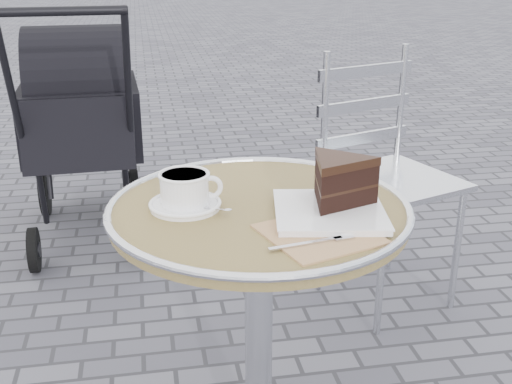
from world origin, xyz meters
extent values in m
cylinder|color=silver|center=(0.00, 0.00, 0.36)|extent=(0.07, 0.07, 0.67)
cylinder|color=tan|center=(0.00, 0.00, 0.71)|extent=(0.70, 0.70, 0.03)
torus|color=silver|center=(0.00, 0.00, 0.73)|extent=(0.72, 0.72, 0.02)
cylinder|color=white|center=(-0.17, 0.02, 0.74)|extent=(0.16, 0.16, 0.01)
cylinder|color=white|center=(-0.17, 0.02, 0.78)|extent=(0.11, 0.11, 0.07)
torus|color=white|center=(-0.11, 0.02, 0.78)|extent=(0.06, 0.01, 0.06)
cylinder|color=beige|center=(-0.17, 0.02, 0.81)|extent=(0.10, 0.10, 0.01)
cube|color=tan|center=(0.10, -0.18, 0.73)|extent=(0.27, 0.27, 0.00)
cube|color=white|center=(0.15, -0.09, 0.74)|extent=(0.28, 0.28, 0.01)
cylinder|color=silver|center=(0.52, 0.49, 0.24)|extent=(0.03, 0.03, 0.48)
cylinder|color=silver|center=(0.87, 0.62, 0.24)|extent=(0.03, 0.03, 0.48)
cylinder|color=silver|center=(0.40, 0.84, 0.24)|extent=(0.03, 0.03, 0.48)
cylinder|color=silver|center=(0.74, 0.96, 0.24)|extent=(0.03, 0.03, 0.48)
cube|color=silver|center=(0.63, 0.73, 0.49)|extent=(0.55, 0.55, 0.02)
cube|color=black|center=(-0.54, 1.54, 0.52)|extent=(0.48, 0.73, 0.43)
cylinder|color=black|center=(-0.51, 0.96, 1.10)|extent=(0.45, 0.05, 0.03)
cylinder|color=black|center=(-0.75, 1.21, 0.10)|extent=(0.05, 0.20, 0.19)
cylinder|color=black|center=(-0.30, 1.23, 0.10)|extent=(0.05, 0.20, 0.19)
cylinder|color=black|center=(-0.78, 1.85, 0.15)|extent=(0.05, 0.30, 0.30)
cylinder|color=black|center=(-0.33, 1.88, 0.15)|extent=(0.05, 0.30, 0.30)
camera|label=1|loc=(-0.25, -1.37, 1.30)|focal=45.00mm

